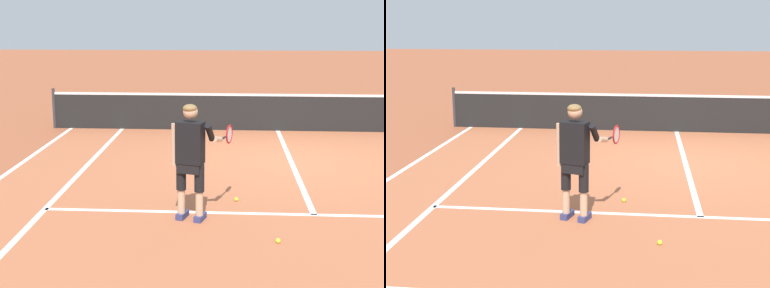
# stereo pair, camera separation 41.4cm
# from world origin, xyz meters

# --- Properties ---
(ground_plane) EXTENTS (80.00, 80.00, 0.00)m
(ground_plane) POSITION_xyz_m (0.00, 0.00, 0.00)
(ground_plane) COLOR #9E5133
(court_inner_surface) EXTENTS (10.98, 9.48, 0.00)m
(court_inner_surface) POSITION_xyz_m (0.00, -1.41, 0.00)
(court_inner_surface) COLOR #B2603D
(court_inner_surface) RESTS_ON ground
(line_service) EXTENTS (8.23, 0.10, 0.01)m
(line_service) POSITION_xyz_m (0.00, -3.27, 0.00)
(line_service) COLOR white
(line_service) RESTS_ON ground
(line_centre_service) EXTENTS (0.10, 6.40, 0.01)m
(line_centre_service) POSITION_xyz_m (0.00, -0.07, 0.00)
(line_centre_service) COLOR white
(line_centre_service) RESTS_ON ground
(line_singles_left) EXTENTS (0.10, 9.08, 0.01)m
(line_singles_left) POSITION_xyz_m (-4.12, -1.41, 0.00)
(line_singles_left) COLOR white
(line_singles_left) RESTS_ON ground
(line_doubles_left) EXTENTS (0.10, 9.08, 0.01)m
(line_doubles_left) POSITION_xyz_m (-5.49, -1.41, 0.00)
(line_doubles_left) COLOR white
(line_doubles_left) RESTS_ON ground
(tennis_net) EXTENTS (11.96, 0.08, 1.07)m
(tennis_net) POSITION_xyz_m (0.00, 3.13, 0.50)
(tennis_net) COLOR #333338
(tennis_net) RESTS_ON ground
(tennis_player) EXTENTS (0.88, 1.03, 1.71)m
(tennis_player) POSITION_xyz_m (-1.83, -3.57, 0.99)
(tennis_player) COLOR navy
(tennis_player) RESTS_ON ground
(tennis_ball_near_feet) EXTENTS (0.07, 0.07, 0.07)m
(tennis_ball_near_feet) POSITION_xyz_m (-1.16, -2.70, 0.03)
(tennis_ball_near_feet) COLOR #CCE02D
(tennis_ball_near_feet) RESTS_ON ground
(tennis_ball_by_baseline) EXTENTS (0.07, 0.07, 0.07)m
(tennis_ball_by_baseline) POSITION_xyz_m (-0.63, -4.38, 0.03)
(tennis_ball_by_baseline) COLOR #CCE02D
(tennis_ball_by_baseline) RESTS_ON ground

